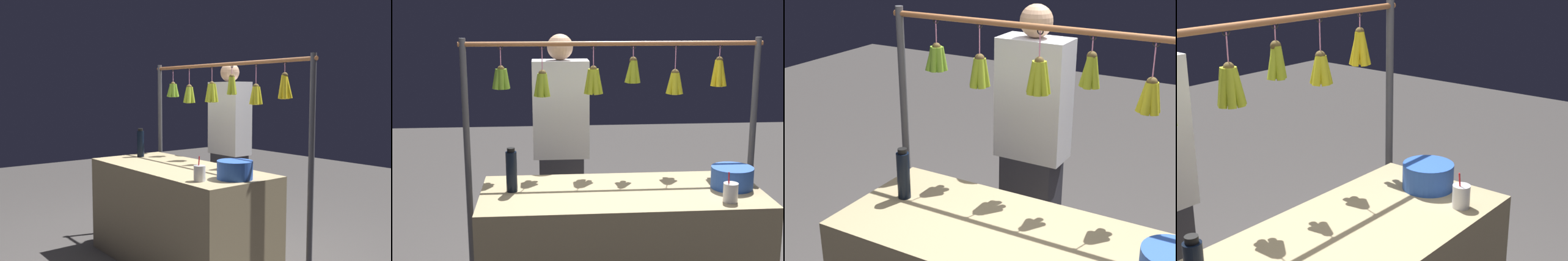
% 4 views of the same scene
% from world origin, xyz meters
% --- Properties ---
extents(display_rack, '(2.04, 0.13, 1.75)m').
position_xyz_m(display_rack, '(0.02, -0.49, 1.27)').
color(display_rack, '#4C4C51').
rests_on(display_rack, ground).
extents(blue_bucket, '(0.26, 0.26, 0.13)m').
position_xyz_m(blue_bucket, '(-0.69, -0.01, 0.91)').
color(blue_bucket, '#2852B4').
rests_on(blue_bucket, market_counter).
extents(drink_cup, '(0.08, 0.08, 0.18)m').
position_xyz_m(drink_cup, '(-0.60, 0.24, 0.90)').
color(drink_cup, silver).
rests_on(drink_cup, market_counter).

